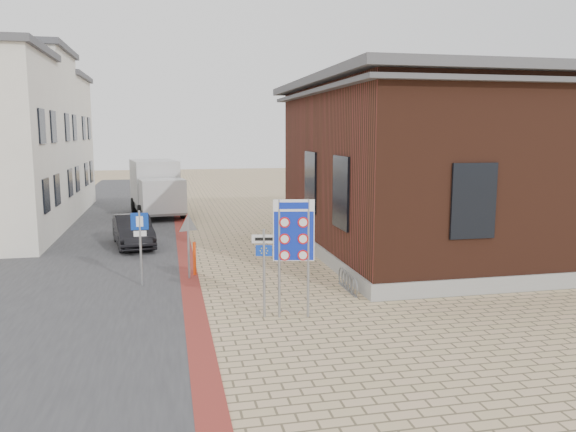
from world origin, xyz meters
name	(u,v)px	position (x,y,z in m)	size (l,w,h in m)	color
ground	(276,320)	(0.00, 0.00, 0.00)	(120.00, 120.00, 0.00)	tan
road_strip	(109,229)	(-5.50, 15.00, 0.01)	(7.00, 60.00, 0.02)	#38383A
curb_strip	(184,246)	(-2.00, 10.00, 0.01)	(0.60, 40.00, 0.02)	maroon
brick_building	(462,164)	(8.99, 7.00, 3.49)	(13.00, 13.00, 6.80)	gray
townhouse_far	(27,142)	(-10.99, 24.00, 4.17)	(7.40, 6.40, 8.30)	silver
bike_rack	(348,282)	(2.65, 2.20, 0.26)	(0.08, 1.80, 0.60)	slate
sedan	(133,231)	(-4.08, 10.45, 0.66)	(1.39, 4.00, 1.32)	black
box_truck	(156,187)	(-3.23, 19.52, 1.61)	(3.26, 6.27, 3.12)	slate
border_sign	(294,233)	(0.50, 0.14, 2.23)	(1.05, 0.24, 3.09)	gray
essen_sign	(264,260)	(-0.25, 0.30, 1.53)	(0.62, 0.16, 2.32)	gray
parking_sign	(140,235)	(-3.48, 4.00, 1.62)	(0.53, 0.07, 2.39)	gray
yield_sign	(188,231)	(-2.00, 4.59, 1.60)	(0.73, 0.31, 2.12)	gray
bollard	(195,259)	(-1.80, 5.00, 0.57)	(0.10, 0.10, 1.14)	#FB430D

